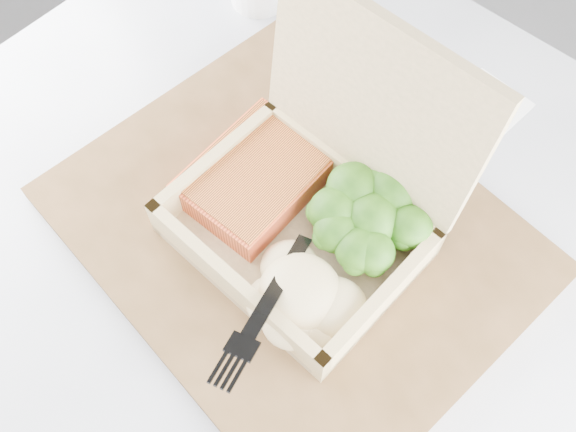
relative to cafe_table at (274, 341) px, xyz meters
The scene contains 8 objects.
cafe_table is the anchor object (origin of this frame).
serving_tray 0.20m from the cafe_table, 97.65° to the left, with size 0.39×0.31×0.02m, color brown.
takeout_container 0.26m from the cafe_table, 83.17° to the left, with size 0.22×0.20×0.19m.
salmon_fillet 0.24m from the cafe_table, 134.50° to the left, with size 0.09×0.12×0.03m, color orange.
broccoli_pile 0.25m from the cafe_table, 53.15° to the left, with size 0.11×0.11×0.04m, color #3E7D1B, non-canonical shape.
mashed_potatoes 0.24m from the cafe_table, 17.37° to the right, with size 0.11×0.09×0.04m, color #CFBE86.
plastic_fork 0.25m from the cafe_table, ahead, with size 0.05×0.15×0.03m.
receipt 0.32m from the cafe_table, 75.90° to the left, with size 0.07×0.13×0.00m, color white.
Camera 1 is at (0.24, 0.33, 1.24)m, focal length 40.00 mm.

